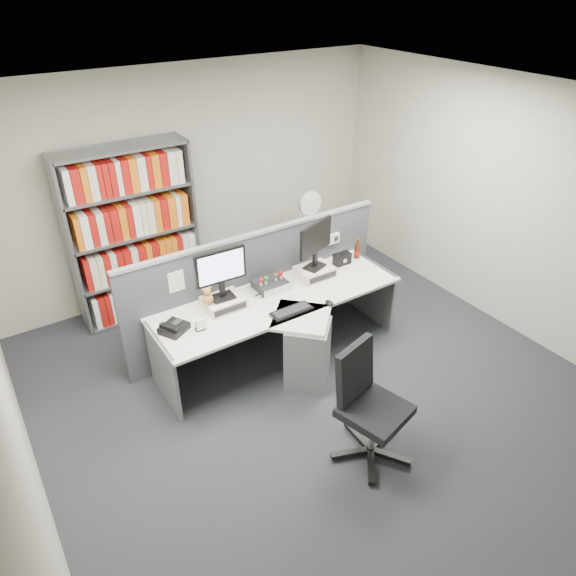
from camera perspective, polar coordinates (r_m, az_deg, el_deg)
ground at (r=5.20m, az=4.02°, el=-11.86°), size 5.50×5.50×0.00m
room_shell at (r=4.17m, az=4.93°, el=6.26°), size 5.04×5.54×2.72m
partition at (r=5.63m, az=-3.31°, el=0.34°), size 3.00×0.08×1.27m
desk at (r=5.27m, az=0.33°, el=-4.55°), size 2.60×1.20×0.72m
monitor_riser_left at (r=5.15m, az=-7.05°, el=-1.56°), size 0.38×0.31×0.10m
monitor_riser_right at (r=5.63m, az=2.93°, el=1.80°), size 0.38×0.31×0.10m
monitor_left at (r=4.97m, az=-7.33°, el=1.93°), size 0.51×0.17×0.52m
monitor_right at (r=5.47m, az=3.02°, el=5.07°), size 0.49×0.23×0.52m
desktop_pc at (r=5.41m, az=-1.93°, el=0.37°), size 0.32×0.28×0.08m
figurines at (r=5.35m, az=-1.85°, el=1.15°), size 0.29×0.05×0.09m
keyboard at (r=5.05m, az=0.38°, el=-2.53°), size 0.42×0.16×0.03m
mouse at (r=5.18m, az=4.53°, el=-1.62°), size 0.07×0.11×0.04m
desk_phone at (r=4.90m, az=-12.34°, el=-4.27°), size 0.30×0.30×0.10m
desk_calendar at (r=4.87m, az=-9.56°, el=-4.03°), size 0.09×0.07×0.11m
plush_toy at (r=5.01m, az=-8.76°, el=-0.97°), size 0.11×0.11×0.18m
speaker at (r=5.88m, az=5.90°, el=3.19°), size 0.19×0.11×0.13m
cola_bottle at (r=6.02m, az=7.55°, el=4.05°), size 0.07×0.07×0.24m
shelving_unit at (r=6.16m, az=-16.45°, el=5.38°), size 1.41×0.40×2.00m
filing_cabinet at (r=6.89m, az=2.22°, el=3.77°), size 0.45×0.61×0.70m
desk_fan at (r=6.60m, az=2.34°, el=8.92°), size 0.30×0.18×0.51m
office_chair at (r=4.40m, az=8.60°, el=-12.14°), size 0.68×0.66×1.03m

